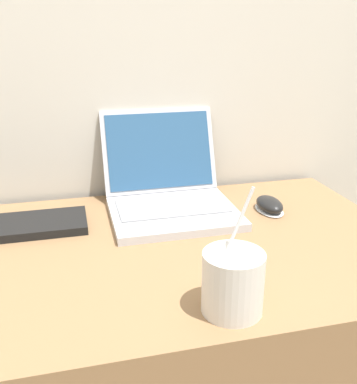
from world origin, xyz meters
name	(u,v)px	position (x,y,z in m)	size (l,w,h in m)	color
wall_back	(134,3)	(0.00, 0.72, 1.25)	(7.00, 0.04, 2.50)	silver
desk	(169,378)	(0.00, 0.34, 0.37)	(1.09, 0.68, 0.74)	#936D47
laptop	(168,190)	(0.05, 0.55, 0.79)	(0.31, 0.35, 0.24)	silver
drink_cup	(233,281)	(0.05, 0.08, 0.80)	(0.10, 0.10, 0.22)	silver
computer_mouse	(269,205)	(0.30, 0.46, 0.76)	(0.06, 0.11, 0.04)	white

